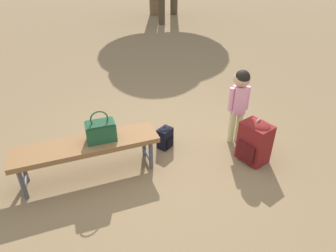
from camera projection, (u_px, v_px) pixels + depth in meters
ground_plane at (160, 159)px, 3.75m from camera, size 40.00×40.00×0.00m
park_bench at (87, 147)px, 3.30m from camera, size 1.63×0.57×0.45m
handbag at (101, 130)px, 3.26m from camera, size 0.33×0.21×0.37m
child_standing at (240, 95)px, 3.75m from camera, size 0.28×0.21×1.03m
backpack_large at (255, 140)px, 3.60m from camera, size 0.38×0.42×0.59m
backpack_small at (165, 137)px, 3.90m from camera, size 0.24×0.23×0.32m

